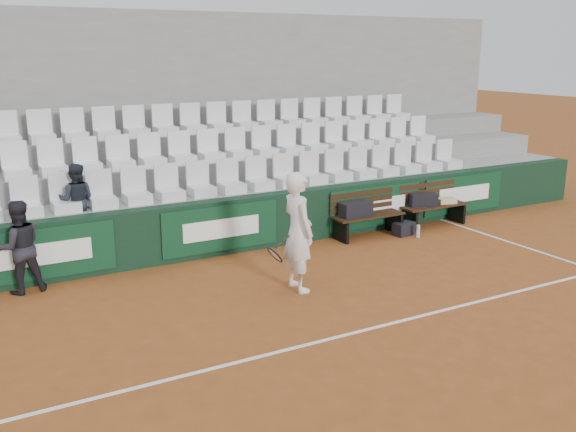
% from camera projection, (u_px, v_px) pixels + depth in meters
% --- Properties ---
extents(ground, '(80.00, 80.00, 0.00)m').
position_uv_depth(ground, '(352.00, 334.00, 8.40)').
color(ground, brown).
rests_on(ground, ground).
extents(court_baseline, '(18.00, 0.06, 0.01)m').
position_uv_depth(court_baseline, '(352.00, 333.00, 8.40)').
color(court_baseline, white).
rests_on(court_baseline, ground).
extents(back_barrier, '(18.00, 0.34, 1.00)m').
position_uv_depth(back_barrier, '(231.00, 225.00, 11.68)').
color(back_barrier, black).
rests_on(back_barrier, ground).
extents(grandstand_tier_front, '(18.00, 0.95, 1.00)m').
position_uv_depth(grandstand_tier_front, '(214.00, 218.00, 12.18)').
color(grandstand_tier_front, '#989895').
rests_on(grandstand_tier_front, ground).
extents(grandstand_tier_mid, '(18.00, 0.95, 1.45)m').
position_uv_depth(grandstand_tier_mid, '(196.00, 197.00, 12.93)').
color(grandstand_tier_mid, gray).
rests_on(grandstand_tier_mid, ground).
extents(grandstand_tier_back, '(18.00, 0.95, 1.90)m').
position_uv_depth(grandstand_tier_back, '(179.00, 178.00, 13.68)').
color(grandstand_tier_back, gray).
rests_on(grandstand_tier_back, ground).
extents(grandstand_rear_wall, '(18.00, 0.30, 4.40)m').
position_uv_depth(grandstand_rear_wall, '(167.00, 116.00, 13.89)').
color(grandstand_rear_wall, gray).
rests_on(grandstand_rear_wall, ground).
extents(seat_row_front, '(11.90, 0.44, 0.63)m').
position_uv_depth(seat_row_front, '(217.00, 178.00, 11.83)').
color(seat_row_front, silver).
rests_on(seat_row_front, grandstand_tier_front).
extents(seat_row_mid, '(11.90, 0.44, 0.63)m').
position_uv_depth(seat_row_mid, '(197.00, 147.00, 12.52)').
color(seat_row_mid, white).
rests_on(seat_row_mid, grandstand_tier_mid).
extents(seat_row_back, '(11.90, 0.44, 0.63)m').
position_uv_depth(seat_row_back, '(179.00, 119.00, 13.21)').
color(seat_row_back, silver).
rests_on(seat_row_back, grandstand_tier_back).
extents(bench_left, '(1.50, 0.56, 0.45)m').
position_uv_depth(bench_left, '(368.00, 226.00, 12.69)').
color(bench_left, black).
rests_on(bench_left, ground).
extents(bench_right, '(1.50, 0.56, 0.45)m').
position_uv_depth(bench_right, '(433.00, 215.00, 13.50)').
color(bench_right, '#361D10').
rests_on(bench_right, ground).
extents(sports_bag_left, '(0.66, 0.31, 0.28)m').
position_uv_depth(sports_bag_left, '(356.00, 209.00, 12.50)').
color(sports_bag_left, black).
rests_on(sports_bag_left, bench_left).
extents(sports_bag_right, '(0.61, 0.42, 0.26)m').
position_uv_depth(sports_bag_right, '(423.00, 200.00, 13.31)').
color(sports_bag_right, black).
rests_on(sports_bag_right, bench_right).
extents(towel, '(0.44, 0.36, 0.11)m').
position_uv_depth(towel, '(446.00, 201.00, 13.58)').
color(towel, '#D1C387').
rests_on(towel, bench_right).
extents(sports_bag_ground, '(0.46, 0.32, 0.26)m').
position_uv_depth(sports_bag_ground, '(404.00, 229.00, 12.82)').
color(sports_bag_ground, black).
rests_on(sports_bag_ground, ground).
extents(water_bottle_near, '(0.07, 0.07, 0.27)m').
position_uv_depth(water_bottle_near, '(304.00, 242.00, 11.95)').
color(water_bottle_near, '#ADBEC4').
rests_on(water_bottle_near, ground).
extents(water_bottle_far, '(0.07, 0.07, 0.26)m').
position_uv_depth(water_bottle_far, '(418.00, 231.00, 12.65)').
color(water_bottle_far, '#ADBCC4').
rests_on(water_bottle_far, ground).
extents(tennis_player, '(0.72, 0.68, 1.85)m').
position_uv_depth(tennis_player, '(298.00, 232.00, 9.73)').
color(tennis_player, white).
rests_on(tennis_player, ground).
extents(ball_kid, '(0.75, 0.62, 1.44)m').
position_uv_depth(ball_kid, '(19.00, 247.00, 9.66)').
color(ball_kid, black).
rests_on(ball_kid, ground).
extents(spectator_c, '(0.73, 0.66, 1.23)m').
position_uv_depth(spectator_c, '(74.00, 173.00, 10.61)').
color(spectator_c, '#1D222C').
rests_on(spectator_c, grandstand_tier_front).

